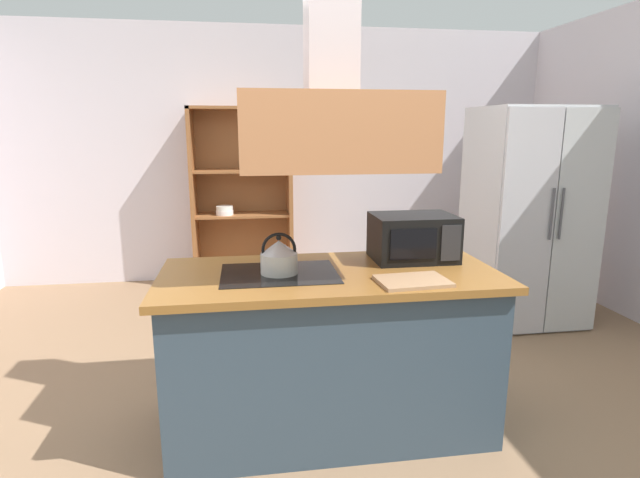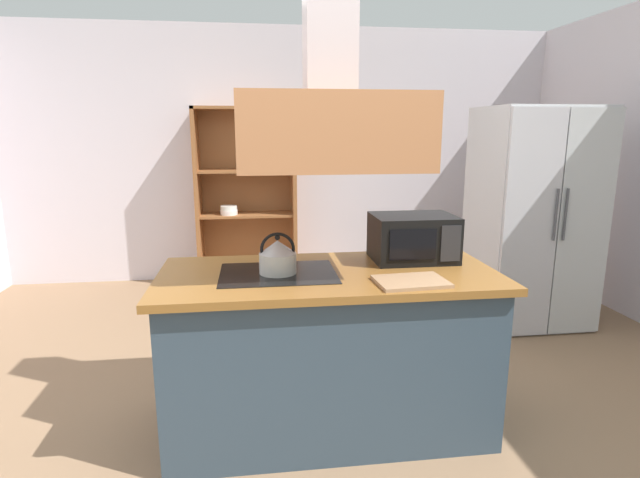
{
  "view_description": "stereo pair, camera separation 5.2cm",
  "coord_description": "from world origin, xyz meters",
  "px_view_note": "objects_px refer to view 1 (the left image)",
  "views": [
    {
      "loc": [
        -0.38,
        -2.57,
        1.63
      ],
      "look_at": [
        0.05,
        0.28,
        1.0
      ],
      "focal_mm": 28.0,
      "sensor_mm": 36.0,
      "label": 1
    },
    {
      "loc": [
        -0.33,
        -2.58,
        1.63
      ],
      "look_at": [
        0.05,
        0.28,
        1.0
      ],
      "focal_mm": 28.0,
      "sensor_mm": 36.0,
      "label": 2
    }
  ],
  "objects_px": {
    "refrigerator": "(528,217)",
    "dish_cabinet": "(242,207)",
    "microwave": "(413,237)",
    "kettle": "(279,257)",
    "cutting_board": "(413,281)"
  },
  "relations": [
    {
      "from": "refrigerator",
      "to": "dish_cabinet",
      "type": "bearing_deg",
      "value": 148.06
    },
    {
      "from": "refrigerator",
      "to": "microwave",
      "type": "relative_size",
      "value": 3.95
    },
    {
      "from": "dish_cabinet",
      "to": "kettle",
      "type": "xyz_separation_m",
      "value": [
        0.2,
        -2.86,
        0.17
      ]
    },
    {
      "from": "refrigerator",
      "to": "kettle",
      "type": "bearing_deg",
      "value": -148.24
    },
    {
      "from": "dish_cabinet",
      "to": "cutting_board",
      "type": "relative_size",
      "value": 5.47
    },
    {
      "from": "refrigerator",
      "to": "cutting_board",
      "type": "height_order",
      "value": "refrigerator"
    },
    {
      "from": "refrigerator",
      "to": "dish_cabinet",
      "type": "xyz_separation_m",
      "value": [
        -2.4,
        1.5,
        -0.08
      ]
    },
    {
      "from": "dish_cabinet",
      "to": "kettle",
      "type": "distance_m",
      "value": 2.87
    },
    {
      "from": "refrigerator",
      "to": "cutting_board",
      "type": "bearing_deg",
      "value": -134.09
    },
    {
      "from": "refrigerator",
      "to": "dish_cabinet",
      "type": "height_order",
      "value": "dish_cabinet"
    },
    {
      "from": "cutting_board",
      "to": "dish_cabinet",
      "type": "bearing_deg",
      "value": 104.97
    },
    {
      "from": "refrigerator",
      "to": "microwave",
      "type": "bearing_deg",
      "value": -140.27
    },
    {
      "from": "cutting_board",
      "to": "microwave",
      "type": "height_order",
      "value": "microwave"
    },
    {
      "from": "cutting_board",
      "to": "microwave",
      "type": "relative_size",
      "value": 0.74
    },
    {
      "from": "kettle",
      "to": "cutting_board",
      "type": "relative_size",
      "value": 0.63
    }
  ]
}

